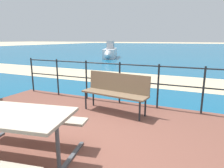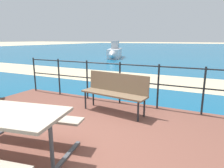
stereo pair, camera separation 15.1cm
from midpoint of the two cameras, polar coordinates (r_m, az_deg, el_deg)
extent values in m
plane|color=beige|center=(3.29, -15.87, -18.48)|extent=(240.00, 240.00, 0.00)
cube|color=brown|center=(3.28, -15.91, -18.03)|extent=(6.40, 5.20, 0.06)
cube|color=#145B84|center=(42.22, 21.04, 9.65)|extent=(90.00, 90.00, 0.01)
cube|color=beige|center=(8.50, 10.21, 1.17)|extent=(54.04, 3.73, 0.01)
cube|color=tan|center=(2.86, -30.48, -7.41)|extent=(1.82, 1.06, 0.04)
cube|color=tan|center=(3.40, -22.76, -8.81)|extent=(1.73, 0.56, 0.04)
cylinder|color=#4C5156|center=(2.58, -17.01, -17.07)|extent=(0.06, 0.06, 0.72)
cube|color=#7A6047|center=(4.41, -0.40, -2.87)|extent=(1.58, 0.61, 0.04)
cube|color=#7A6047|center=(4.50, 0.80, 0.48)|extent=(1.53, 0.28, 0.42)
cylinder|color=#1E2328|center=(4.74, -8.49, -4.62)|extent=(0.04, 0.04, 0.44)
cylinder|color=#1E2328|center=(4.97, -6.28, -3.76)|extent=(0.04, 0.04, 0.44)
cylinder|color=#1E2328|center=(4.04, 6.90, -7.68)|extent=(0.04, 0.04, 0.44)
cylinder|color=#1E2328|center=(4.30, 8.58, -6.46)|extent=(0.04, 0.04, 0.44)
cylinder|color=#1E2328|center=(6.75, -22.60, 2.46)|extent=(0.04, 0.04, 1.06)
cylinder|color=#1E2328|center=(6.09, -16.10, 1.92)|extent=(0.04, 0.04, 1.06)
cylinder|color=#1E2328|center=(5.52, -8.16, 1.23)|extent=(0.04, 0.04, 1.06)
cylinder|color=#1E2328|center=(5.09, 1.35, 0.37)|extent=(0.04, 0.04, 1.06)
cylinder|color=#1E2328|center=(4.82, 12.26, -0.63)|extent=(0.04, 0.04, 1.06)
cylinder|color=#1E2328|center=(4.74, 23.99, -1.68)|extent=(0.04, 0.04, 1.06)
cylinder|color=#1E2328|center=(5.01, 1.38, 5.72)|extent=(5.90, 0.03, 0.03)
cylinder|color=#1E2328|center=(5.08, 1.35, 0.95)|extent=(5.90, 0.03, 0.03)
cube|color=silver|center=(18.58, -0.76, 8.87)|extent=(2.07, 3.75, 0.83)
cube|color=#A5A8AD|center=(18.81, -0.67, 11.27)|extent=(0.93, 1.22, 0.72)
cone|color=silver|center=(16.54, -1.52, 8.38)|extent=(0.86, 0.70, 0.74)
camera|label=1|loc=(0.08, -90.88, -0.20)|focal=31.72mm
camera|label=2|loc=(0.08, 89.12, 0.20)|focal=31.72mm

